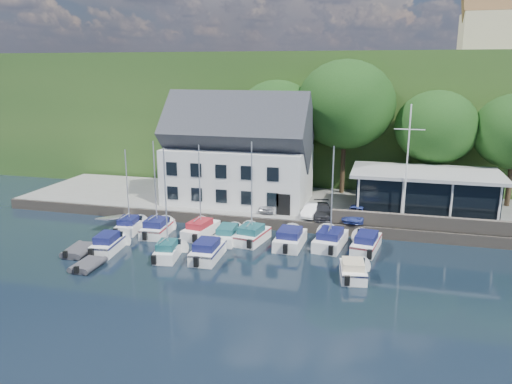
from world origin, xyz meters
TOP-DOWN VIEW (x-y plane):
  - ground at (0.00, 0.00)m, footprint 180.00×180.00m
  - quay at (0.00, 17.50)m, footprint 60.00×13.00m
  - quay_face at (0.00, 11.00)m, footprint 60.00×0.30m
  - hillside at (0.00, 62.00)m, footprint 160.00×75.00m
  - field_patch at (8.00, 70.00)m, footprint 50.00×30.00m
  - farmhouse at (22.00, 52.00)m, footprint 10.40×7.00m
  - harbor_building at (-7.00, 16.50)m, footprint 14.40×8.20m
  - club_pavilion at (11.00, 16.00)m, footprint 13.20×7.20m
  - seawall at (12.00, 11.40)m, footprint 18.00×0.50m
  - gangway at (-16.50, 9.00)m, footprint 1.20×6.00m
  - car_silver at (-2.91, 13.71)m, footprint 2.02×3.76m
  - car_white at (1.12, 12.86)m, footprint 1.76×3.71m
  - car_dgrey at (2.07, 12.81)m, footprint 2.43×4.36m
  - car_blue at (5.14, 12.69)m, footprint 2.10×3.92m
  - flagpole at (9.12, 12.21)m, footprint 2.49×0.20m
  - tree_1 at (-11.70, 22.09)m, footprint 7.35×7.35m
  - tree_2 at (-4.43, 22.65)m, footprint 8.79×8.79m
  - tree_3 at (2.94, 22.48)m, footprint 10.35×10.35m
  - tree_4 at (12.04, 21.67)m, footprint 8.16×8.16m
  - boat_r1_0 at (-14.42, 7.28)m, footprint 2.64×5.20m
  - boat_r1_1 at (-11.63, 7.09)m, footprint 2.46×5.61m
  - boat_r1_2 at (-7.88, 7.92)m, footprint 2.75×6.38m
  - boat_r1_3 at (-5.16, 7.21)m, footprint 2.13×5.93m
  - boat_r1_4 at (-3.13, 7.42)m, footprint 3.08×5.75m
  - boat_r1_5 at (0.19, 7.24)m, footprint 2.43×6.04m
  - boat_r1_6 at (3.40, 7.94)m, footprint 3.05×6.51m
  - boat_r1_7 at (6.28, 7.85)m, footprint 2.82×6.53m
  - boat_r2_0 at (-13.60, 2.39)m, footprint 2.40×5.73m
  - boat_r2_1 at (-8.40, 2.25)m, footprint 2.44×5.06m
  - boat_r2_2 at (-5.39, 2.88)m, footprint 2.23×5.84m
  - boat_r2_4 at (5.65, 2.07)m, footprint 2.53×4.81m
  - dinghy_0 at (-15.58, 1.26)m, footprint 2.27×3.38m
  - dinghy_1 at (-13.23, -1.15)m, footprint 1.77×2.92m

SIDE VIEW (x-z plane):
  - ground at x=0.00m, z-range 0.00..0.00m
  - gangway at x=-16.50m, z-range -0.70..0.70m
  - dinghy_1 at x=-13.23m, z-range 0.00..0.68m
  - dinghy_0 at x=-15.58m, z-range 0.00..0.74m
  - quay at x=0.00m, z-range 0.00..1.00m
  - quay_face at x=0.00m, z-range 0.00..1.00m
  - boat_r2_4 at x=5.65m, z-range 0.00..1.35m
  - boat_r1_3 at x=-5.16m, z-range 0.00..1.35m
  - boat_r1_7 at x=6.28m, z-range 0.00..1.50m
  - boat_r2_0 at x=-13.60m, z-range 0.00..1.51m
  - boat_r2_2 at x=-5.39m, z-range 0.00..1.54m
  - boat_r1_5 at x=0.19m, z-range 0.00..1.54m
  - car_white at x=1.12m, z-range 1.00..2.17m
  - car_dgrey at x=2.07m, z-range 1.00..2.20m
  - seawall at x=12.00m, z-range 1.00..2.20m
  - car_silver at x=-2.91m, z-range 1.00..2.22m
  - car_blue at x=5.14m, z-range 1.00..2.27m
  - club_pavilion at x=11.00m, z-range 1.00..5.10m
  - boat_r1_0 at x=-14.42m, z-range 0.00..8.27m
  - boat_r2_1 at x=-8.40m, z-range 0.00..8.47m
  - boat_r1_2 at x=-7.88m, z-range 0.00..8.61m
  - boat_r1_4 at x=-3.13m, z-range 0.00..9.07m
  - boat_r1_1 at x=-11.63m, z-range 0.00..9.09m
  - boat_r1_6 at x=3.40m, z-range 0.00..9.32m
  - harbor_building at x=-7.00m, z-range 1.00..9.70m
  - tree_1 at x=-11.70m, z-range 1.00..11.05m
  - flagpole at x=9.12m, z-range 1.00..11.37m
  - tree_4 at x=12.04m, z-range 1.00..12.15m
  - tree_2 at x=-4.43m, z-range 1.00..13.01m
  - hillside at x=0.00m, z-range 0.00..16.00m
  - tree_3 at x=2.94m, z-range 1.00..15.15m
  - field_patch at x=8.00m, z-range 16.00..16.30m
  - farmhouse at x=22.00m, z-range 16.00..24.20m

